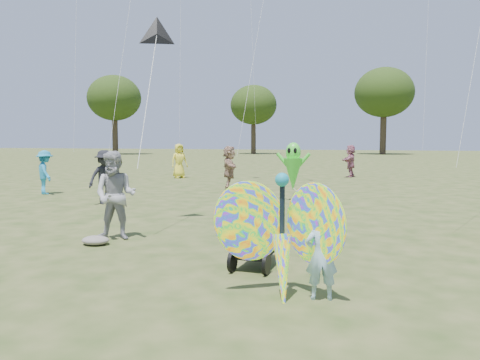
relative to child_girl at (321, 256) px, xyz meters
name	(u,v)px	position (x,y,z in m)	size (l,w,h in m)	color
ground	(223,263)	(-1.58, 1.15, -0.50)	(160.00, 160.00, 0.00)	#51592B
child_girl	(321,256)	(0.00, 0.00, 0.00)	(0.37, 0.24, 1.00)	#97C2D5
adult_man	(115,195)	(-3.98, 2.14, 0.30)	(0.78, 0.61, 1.61)	#99999E
grey_bag	(95,240)	(-4.09, 1.65, -0.42)	(0.48, 0.40, 0.15)	gray
crowd_b	(105,177)	(-6.89, 6.22, 0.26)	(0.98, 0.57, 1.52)	black
crowd_d	(229,168)	(-4.75, 10.93, 0.30)	(1.48, 0.47, 1.60)	#A07962
crowd_g	(179,161)	(-8.68, 15.15, 0.31)	(0.80, 0.52, 1.63)	yellow
crowd_i	(45,172)	(-10.13, 7.68, 0.23)	(0.95, 0.54, 1.47)	teal
crowd_j	(351,161)	(-0.92, 18.10, 0.28)	(1.46, 0.46, 1.57)	#A45E74
jogging_stroller	(257,224)	(-1.06, 1.14, 0.11)	(0.54, 1.07, 1.09)	black
butterfly_kite	(282,237)	(-0.44, -0.07, 0.20)	(1.74, 0.75, 1.64)	#FC2735
delta_kite_rig	(157,35)	(-3.88, 3.65, 3.45)	(0.89, 1.75, 3.09)	black
alien_kite	(293,168)	(-1.91, 8.34, 0.47)	(1.12, 0.69, 1.74)	#44E836
tree_line	(401,91)	(2.09, 46.14, 6.36)	(91.78, 33.60, 10.79)	#3A2D21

